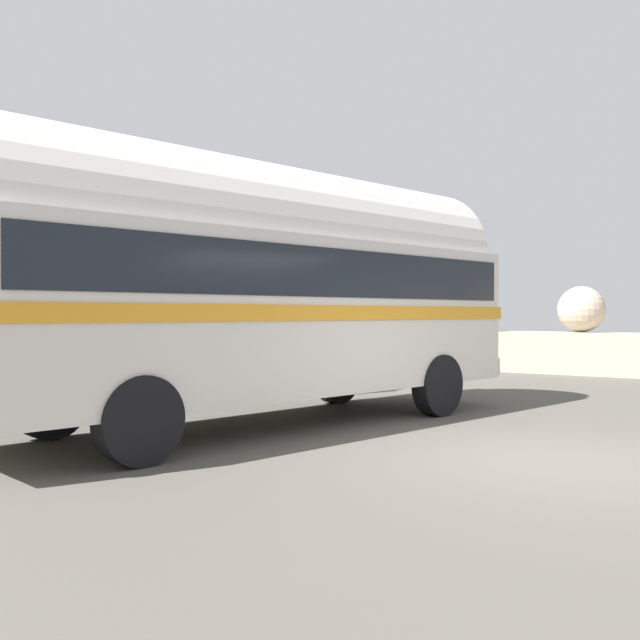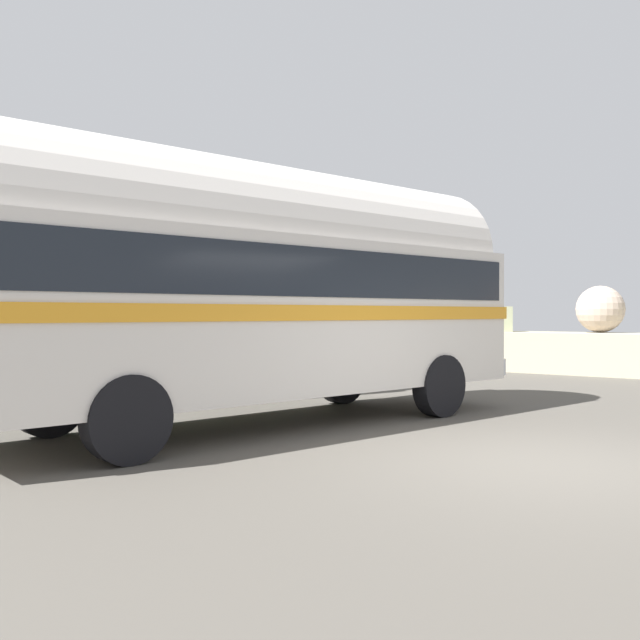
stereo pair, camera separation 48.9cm
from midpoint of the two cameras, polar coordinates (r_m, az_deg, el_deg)
name	(u,v)px [view 2 (the right image)]	position (r m, az deg, el deg)	size (l,w,h in m)	color
ground	(544,464)	(8.12, 19.26, -10.92)	(32.00, 26.00, 0.02)	#4E4943
vintage_coach	(262,283)	(10.04, -3.34, 3.00)	(4.07, 8.89, 3.70)	black
second_coach	(60,288)	(12.76, -19.23, 2.45)	(5.17, 8.89, 3.70)	black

